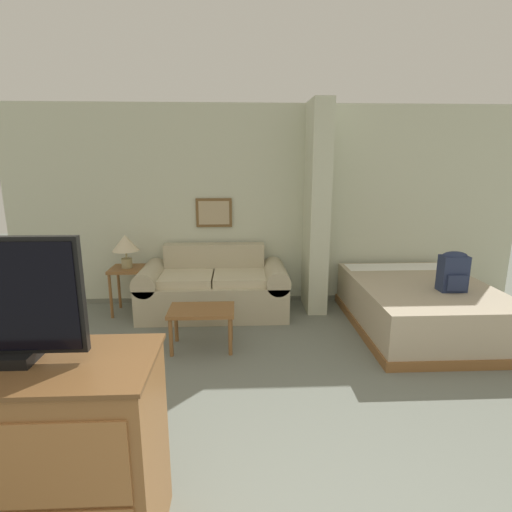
{
  "coord_description": "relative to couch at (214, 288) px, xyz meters",
  "views": [
    {
      "loc": [
        -0.4,
        -0.88,
        1.88
      ],
      "look_at": [
        -0.24,
        2.62,
        1.05
      ],
      "focal_mm": 28.0,
      "sensor_mm": 36.0,
      "label": 1
    }
  ],
  "objects": [
    {
      "name": "backpack",
      "position": [
        2.57,
        -0.88,
        0.44
      ],
      "size": [
        0.28,
        0.2,
        0.43
      ],
      "color": "#232D4C",
      "rests_on": "bed"
    },
    {
      "name": "tv_dresser",
      "position": [
        -0.71,
        -3.16,
        0.18
      ],
      "size": [
        1.29,
        0.56,
        1.01
      ],
      "color": "brown",
      "rests_on": "ground_plane"
    },
    {
      "name": "side_table",
      "position": [
        -1.07,
        0.05,
        0.16
      ],
      "size": [
        0.41,
        0.41,
        0.59
      ],
      "color": "brown",
      "rests_on": "ground_plane"
    },
    {
      "name": "wall_back",
      "position": [
        0.71,
        0.49,
        0.97
      ],
      "size": [
        6.79,
        0.16,
        2.6
      ],
      "color": "beige",
      "rests_on": "ground_plane"
    },
    {
      "name": "table_lamp",
      "position": [
        -1.07,
        0.05,
        0.57
      ],
      "size": [
        0.33,
        0.33,
        0.42
      ],
      "color": "tan",
      "rests_on": "side_table"
    },
    {
      "name": "couch",
      "position": [
        0.0,
        0.0,
        0.0
      ],
      "size": [
        1.85,
        0.84,
        0.84
      ],
      "color": "#B7AD8E",
      "rests_on": "ground_plane"
    },
    {
      "name": "tv",
      "position": [
        -0.71,
        -3.16,
        0.97
      ],
      "size": [
        0.72,
        0.16,
        0.57
      ],
      "color": "black",
      "rests_on": "tv_dresser"
    },
    {
      "name": "wall_partition_pillar",
      "position": [
        1.3,
        0.13,
        0.98
      ],
      "size": [
        0.24,
        0.59,
        2.6
      ],
      "color": "beige",
      "rests_on": "ground_plane"
    },
    {
      "name": "coffee_table",
      "position": [
        -0.07,
        -0.99,
        0.05
      ],
      "size": [
        0.66,
        0.42,
        0.43
      ],
      "color": "brown",
      "rests_on": "ground_plane"
    },
    {
      "name": "bed",
      "position": [
        2.39,
        -0.59,
        -0.05
      ],
      "size": [
        1.47,
        1.95,
        0.54
      ],
      "color": "brown",
      "rests_on": "ground_plane"
    }
  ]
}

